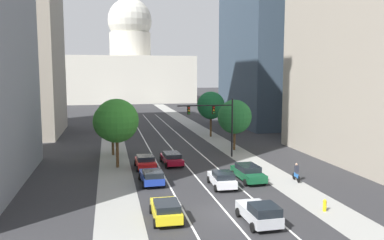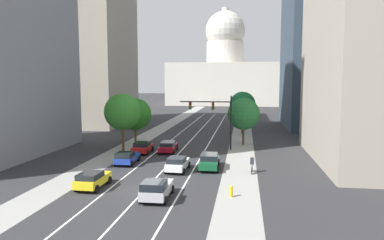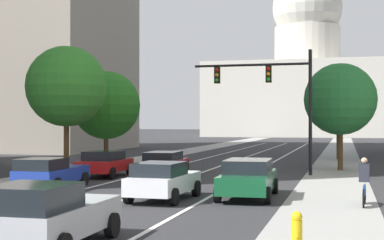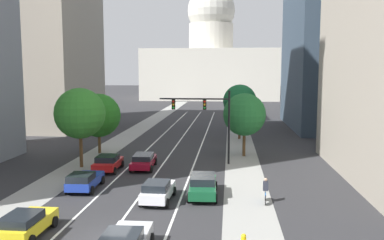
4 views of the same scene
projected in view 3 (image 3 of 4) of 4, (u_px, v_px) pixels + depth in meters
ground_plane at (256, 154)px, 54.60m from camera, size 400.00×400.00×0.00m
sidewalk_left at (162, 156)px, 51.74m from camera, size 3.33×130.00×0.01m
sidewalk_right at (339, 158)px, 47.79m from camera, size 3.33×130.00×0.01m
lane_stripe_left at (182, 164)px, 40.87m from camera, size 0.16×90.00×0.01m
lane_stripe_center at (223, 165)px, 40.10m from camera, size 0.16×90.00×0.01m
lane_stripe_right at (267, 166)px, 39.33m from camera, size 0.16×90.00×0.01m
capitol_building at (307, 83)px, 129.18m from camera, size 42.24×29.90×37.57m
car_white at (163, 180)px, 21.90m from camera, size 2.08×4.16×1.47m
car_red at (105, 163)px, 31.46m from camera, size 2.17×4.05×1.41m
car_crimson at (164, 163)px, 31.84m from camera, size 2.21×4.72×1.35m
car_green at (248, 178)px, 22.63m from camera, size 2.21×4.78×1.50m
car_blue at (50, 172)px, 25.62m from camera, size 2.14×4.25×1.42m
car_silver at (48, 215)px, 13.42m from camera, size 2.12×4.12×1.59m
traffic_signal_mast at (274, 89)px, 32.86m from camera, size 6.79×0.39×7.07m
fire_hydrant at (297, 230)px, 13.28m from camera, size 0.26×0.35×0.91m
cyclist at (364, 182)px, 20.38m from camera, size 0.38×1.70×1.72m
street_tree_near_right at (338, 97)px, 46.58m from camera, size 4.39×4.39×7.21m
street_tree_mid_right at (340, 99)px, 35.69m from camera, size 4.47×4.47×6.65m
street_tree_near_left at (67, 87)px, 33.33m from camera, size 4.68×4.68×7.41m
street_tree_mid_left at (106, 105)px, 39.84m from camera, size 4.72×4.72×6.53m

